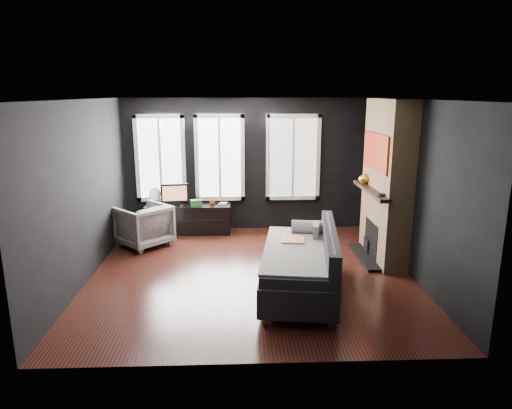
{
  "coord_description": "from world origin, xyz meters",
  "views": [
    {
      "loc": [
        -0.19,
        -6.79,
        2.79
      ],
      "look_at": [
        0.1,
        0.3,
        1.05
      ],
      "focal_mm": 32.0,
      "sensor_mm": 36.0,
      "label": 1
    }
  ],
  "objects_px": {
    "book": "(219,199)",
    "mantel_vase": "(364,178)",
    "monitor": "(175,193)",
    "media_console": "(189,218)",
    "armchair": "(143,223)",
    "sofa": "(299,261)",
    "mug": "(212,202)"
  },
  "relations": [
    {
      "from": "monitor",
      "to": "mug",
      "type": "bearing_deg",
      "value": -6.31
    },
    {
      "from": "sofa",
      "to": "mug",
      "type": "relative_size",
      "value": 20.1
    },
    {
      "from": "sofa",
      "to": "book",
      "type": "relative_size",
      "value": 10.44
    },
    {
      "from": "mug",
      "to": "book",
      "type": "xyz_separation_m",
      "value": [
        0.14,
        0.08,
        0.05
      ]
    },
    {
      "from": "armchair",
      "to": "media_console",
      "type": "relative_size",
      "value": 0.51
    },
    {
      "from": "media_console",
      "to": "monitor",
      "type": "height_order",
      "value": "monitor"
    },
    {
      "from": "armchair",
      "to": "mug",
      "type": "relative_size",
      "value": 7.83
    },
    {
      "from": "book",
      "to": "monitor",
      "type": "bearing_deg",
      "value": -174.53
    },
    {
      "from": "sofa",
      "to": "mug",
      "type": "distance_m",
      "value": 3.25
    },
    {
      "from": "monitor",
      "to": "book",
      "type": "height_order",
      "value": "monitor"
    },
    {
      "from": "armchair",
      "to": "media_console",
      "type": "height_order",
      "value": "armchair"
    },
    {
      "from": "sofa",
      "to": "book",
      "type": "bearing_deg",
      "value": 120.63
    },
    {
      "from": "book",
      "to": "mug",
      "type": "bearing_deg",
      "value": -148.62
    },
    {
      "from": "mug",
      "to": "book",
      "type": "height_order",
      "value": "book"
    },
    {
      "from": "media_console",
      "to": "mantel_vase",
      "type": "relative_size",
      "value": 7.97
    },
    {
      "from": "media_console",
      "to": "book",
      "type": "relative_size",
      "value": 8.05
    },
    {
      "from": "book",
      "to": "mantel_vase",
      "type": "distance_m",
      "value": 2.96
    },
    {
      "from": "sofa",
      "to": "monitor",
      "type": "distance_m",
      "value": 3.64
    },
    {
      "from": "media_console",
      "to": "mantel_vase",
      "type": "distance_m",
      "value": 3.61
    },
    {
      "from": "armchair",
      "to": "mug",
      "type": "xyz_separation_m",
      "value": [
        1.24,
        0.76,
        0.21
      ]
    },
    {
      "from": "media_console",
      "to": "armchair",
      "type": "bearing_deg",
      "value": -132.84
    },
    {
      "from": "monitor",
      "to": "sofa",
      "type": "bearing_deg",
      "value": -60.43
    },
    {
      "from": "armchair",
      "to": "monitor",
      "type": "bearing_deg",
      "value": -168.08
    },
    {
      "from": "armchair",
      "to": "book",
      "type": "xyz_separation_m",
      "value": [
        1.38,
        0.84,
        0.26
      ]
    },
    {
      "from": "monitor",
      "to": "media_console",
      "type": "bearing_deg",
      "value": 2.03
    },
    {
      "from": "sofa",
      "to": "armchair",
      "type": "xyz_separation_m",
      "value": [
        -2.62,
        2.17,
        -0.04
      ]
    },
    {
      "from": "media_console",
      "to": "monitor",
      "type": "distance_m",
      "value": 0.6
    },
    {
      "from": "book",
      "to": "mantel_vase",
      "type": "xyz_separation_m",
      "value": [
        2.62,
        -1.23,
        0.64
      ]
    },
    {
      "from": "mantel_vase",
      "to": "armchair",
      "type": "bearing_deg",
      "value": 174.44
    },
    {
      "from": "mug",
      "to": "armchair",
      "type": "bearing_deg",
      "value": -148.56
    },
    {
      "from": "book",
      "to": "mantel_vase",
      "type": "bearing_deg",
      "value": -25.25
    },
    {
      "from": "media_console",
      "to": "book",
      "type": "xyz_separation_m",
      "value": [
        0.63,
        0.05,
        0.4
      ]
    }
  ]
}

